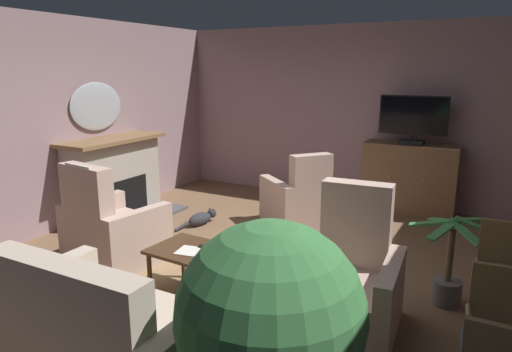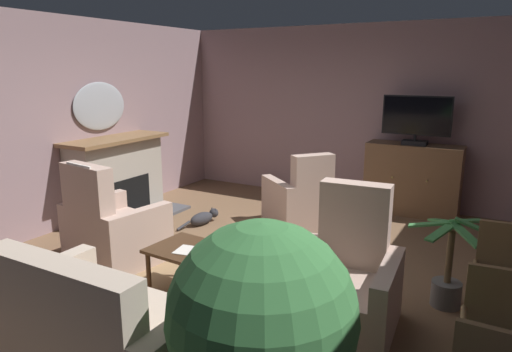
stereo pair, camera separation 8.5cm
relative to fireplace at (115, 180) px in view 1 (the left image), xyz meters
name	(u,v)px [view 1 (the left image)]	position (x,y,z in m)	size (l,w,h in m)	color
ground_plane	(252,273)	(2.58, -0.67, -0.57)	(6.31, 6.90, 0.04)	brown
wall_back	(349,114)	(2.58, 2.53, 0.82)	(6.31, 0.10, 2.74)	gray
wall_left	(53,125)	(-0.33, -0.67, 0.82)	(0.10, 6.90, 2.74)	gray
rug_central	(204,284)	(2.32, -1.18, -0.54)	(2.13, 2.07, 0.01)	#8E704C
fireplace	(115,180)	(0.00, 0.00, 0.00)	(0.94, 1.60, 1.14)	#4C4C51
wall_mirror_oval	(97,106)	(-0.25, 0.00, 1.02)	(0.06, 0.91, 0.67)	#B2B7BF
tv_cabinet	(409,180)	(3.62, 2.18, -0.06)	(1.31, 0.47, 1.03)	#4A3523
television	(413,119)	(3.62, 2.12, 0.85)	(0.93, 0.20, 0.69)	black
coffee_table	(201,257)	(2.45, -1.41, -0.14)	(0.99, 0.63, 0.46)	#422B19
tv_remote	(207,247)	(2.47, -1.32, -0.07)	(0.17, 0.05, 0.02)	black
folded_newspaper	(194,251)	(2.40, -1.45, -0.08)	(0.30, 0.22, 0.01)	silver
sofa_floral	(108,336)	(2.54, -2.63, -0.23)	(1.54, 0.93, 0.96)	#C6B29E
armchair_near_window	(300,202)	(2.44, 0.92, -0.22)	(1.15, 1.15, 1.02)	#BC9E8E
armchair_by_fireplace	(111,232)	(1.14, -1.21, -0.19)	(1.04, 0.94, 1.15)	#BC9E8E
armchair_facing_sofa	(346,285)	(3.75, -1.19, -0.20)	(0.90, 0.93, 1.15)	#BC9E8E
side_chair_mid_row	(506,348)	(4.89, -1.85, -0.04)	(0.50, 0.51, 0.95)	#42567A
side_chair_far_end	(507,290)	(4.89, -1.07, -0.03)	(0.49, 0.51, 0.99)	#42567A
potted_plant_leafy_by_curtain	(449,277)	(4.46, -0.44, -0.28)	(0.88, 0.89, 0.83)	slate
potted_plant_small_fern_corner	(270,320)	(3.75, -2.61, 0.22)	(1.03, 1.03, 1.31)	#3D4C5B
cat	(201,218)	(1.26, 0.30, -0.46)	(0.26, 0.68, 0.19)	#2D2D33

